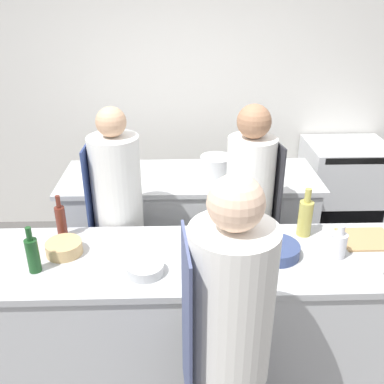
{
  "coord_description": "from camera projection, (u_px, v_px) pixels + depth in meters",
  "views": [
    {
      "loc": [
        -0.07,
        -2.07,
        2.36
      ],
      "look_at": [
        0.0,
        0.35,
        1.18
      ],
      "focal_mm": 40.0,
      "sensor_mm": 36.0,
      "label": 1
    }
  ],
  "objects": [
    {
      "name": "bottle_cooking_oil",
      "position": [
        339.0,
        244.0,
        2.46
      ],
      "size": [
        0.09,
        0.09,
        0.2
      ],
      "color": "silver",
      "rests_on": "prep_counter"
    },
    {
      "name": "bottle_wine",
      "position": [
        206.0,
        232.0,
        2.57
      ],
      "size": [
        0.06,
        0.06,
        0.22
      ],
      "color": "#2D5175",
      "rests_on": "prep_counter"
    },
    {
      "name": "bowl_mixing_large",
      "position": [
        213.0,
        277.0,
        2.27
      ],
      "size": [
        0.16,
        0.16,
        0.06
      ],
      "color": "#B7BABC",
      "rests_on": "prep_counter"
    },
    {
      "name": "stockpot",
      "position": [
        216.0,
        167.0,
        3.47
      ],
      "size": [
        0.26,
        0.26,
        0.19
      ],
      "color": "silver",
      "rests_on": "pass_counter"
    },
    {
      "name": "ground_plane",
      "position": [
        194.0,
        372.0,
        2.89
      ],
      "size": [
        16.0,
        16.0,
        0.0
      ],
      "primitive_type": "plane",
      "color": "#4C4947"
    },
    {
      "name": "prep_counter",
      "position": [
        194.0,
        318.0,
        2.69
      ],
      "size": [
        2.6,
        0.72,
        0.93
      ],
      "color": "silver",
      "rests_on": "ground_plane"
    },
    {
      "name": "bottle_sauce",
      "position": [
        61.0,
        220.0,
        2.64
      ],
      "size": [
        0.06,
        0.06,
        0.28
      ],
      "color": "#5B2319",
      "rests_on": "prep_counter"
    },
    {
      "name": "chef_at_pass_far",
      "position": [
        119.0,
        224.0,
        3.0
      ],
      "size": [
        0.35,
        0.34,
        1.68
      ],
      "rotation": [
        0.0,
        0.0,
        1.55
      ],
      "color": "black",
      "rests_on": "ground_plane"
    },
    {
      "name": "bowl_prep_small",
      "position": [
        276.0,
        250.0,
        2.49
      ],
      "size": [
        0.28,
        0.28,
        0.07
      ],
      "color": "navy",
      "rests_on": "prep_counter"
    },
    {
      "name": "bottle_olive_oil",
      "position": [
        33.0,
        254.0,
        2.32
      ],
      "size": [
        0.07,
        0.07,
        0.28
      ],
      "color": "#19471E",
      "rests_on": "prep_counter"
    },
    {
      "name": "pass_counter",
      "position": [
        190.0,
        224.0,
        3.76
      ],
      "size": [
        2.12,
        0.73,
        0.93
      ],
      "color": "silver",
      "rests_on": "ground_plane"
    },
    {
      "name": "cutting_board",
      "position": [
        366.0,
        239.0,
        2.65
      ],
      "size": [
        0.31,
        0.26,
        0.01
      ],
      "color": "tan",
      "rests_on": "prep_counter"
    },
    {
      "name": "chef_at_prep_near",
      "position": [
        227.0,
        356.0,
        1.89
      ],
      "size": [
        0.38,
        0.36,
        1.75
      ],
      "rotation": [
        0.0,
        0.0,
        1.65
      ],
      "color": "black",
      "rests_on": "ground_plane"
    },
    {
      "name": "wall_back",
      "position": [
        186.0,
        94.0,
        4.2
      ],
      "size": [
        8.0,
        0.06,
        2.8
      ],
      "color": "silver",
      "rests_on": "ground_plane"
    },
    {
      "name": "bowl_wooden_salad",
      "position": [
        145.0,
        269.0,
        2.33
      ],
      "size": [
        0.21,
        0.21,
        0.06
      ],
      "color": "#B7BABC",
      "rests_on": "prep_counter"
    },
    {
      "name": "oven_range",
      "position": [
        342.0,
        191.0,
        4.29
      ],
      "size": [
        0.78,
        0.66,
        0.99
      ],
      "color": "silver",
      "rests_on": "ground_plane"
    },
    {
      "name": "chef_at_stove",
      "position": [
        248.0,
        218.0,
        3.08
      ],
      "size": [
        0.37,
        0.35,
        1.68
      ],
      "rotation": [
        0.0,
        0.0,
        -1.39
      ],
      "color": "black",
      "rests_on": "ground_plane"
    },
    {
      "name": "bottle_vinegar",
      "position": [
        305.0,
        217.0,
        2.66
      ],
      "size": [
        0.09,
        0.09,
        0.32
      ],
      "color": "#B2A84C",
      "rests_on": "prep_counter"
    },
    {
      "name": "bowl_ceramic_blue",
      "position": [
        64.0,
        248.0,
        2.5
      ],
      "size": [
        0.21,
        0.21,
        0.08
      ],
      "color": "tan",
      "rests_on": "prep_counter"
    }
  ]
}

